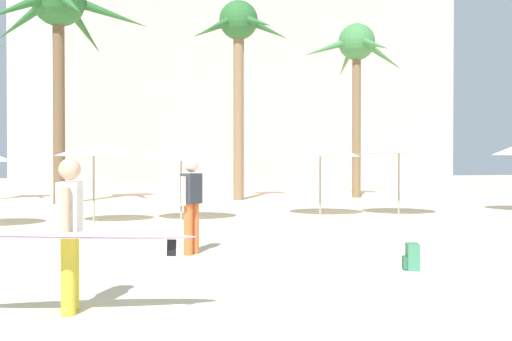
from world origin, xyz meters
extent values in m
plane|color=beige|center=(0.00, 0.00, 0.00)|extent=(120.00, 120.00, 0.00)
cube|color=beige|center=(6.11, 31.68, 6.16)|extent=(24.02, 8.99, 12.33)
cube|color=beige|center=(-4.01, 41.59, 13.56)|extent=(12.14, 11.87, 27.13)
cylinder|color=brown|center=(-5.41, 19.19, 4.14)|extent=(0.47, 0.47, 8.29)
cone|color=#2D6B33|center=(-3.33, 19.28, 7.85)|extent=(3.23, 0.62, 1.33)
cone|color=#2D6B33|center=(-4.49, 20.89, 7.51)|extent=(1.86, 2.89, 1.98)
cone|color=#2D6B33|center=(-6.96, 20.44, 7.62)|extent=(2.72, 2.31, 1.77)
cone|color=#2D6B33|center=(-6.74, 17.78, 7.52)|extent=(2.43, 2.53, 1.96)
cone|color=#2D6B33|center=(-4.82, 17.28, 7.63)|extent=(1.37, 3.11, 1.75)
cylinder|color=#896B4C|center=(2.18, 19.67, 4.02)|extent=(0.47, 0.47, 8.05)
sphere|color=#2D6B33|center=(2.18, 19.67, 8.05)|extent=(1.74, 1.74, 1.74)
cone|color=#2D6B33|center=(3.55, 19.62, 7.68)|extent=(2.03, 0.46, 1.10)
cone|color=#2D6B33|center=(2.63, 20.90, 7.54)|extent=(1.02, 1.94, 1.36)
cone|color=#2D6B33|center=(1.08, 20.54, 7.77)|extent=(1.84, 1.57, 0.92)
cone|color=#2D6B33|center=(1.12, 18.86, 7.60)|extent=(1.80, 1.50, 1.24)
cone|color=#2D6B33|center=(2.73, 18.41, 7.70)|extent=(1.16, 2.01, 1.06)
cylinder|color=brown|center=(8.04, 19.96, 3.73)|extent=(0.41, 0.41, 7.45)
sphere|color=#428447|center=(8.04, 19.96, 7.45)|extent=(1.74, 1.74, 1.74)
cone|color=#428447|center=(9.55, 20.15, 6.86)|extent=(2.39, 0.67, 1.52)
cone|color=#428447|center=(8.16, 21.46, 6.82)|extent=(0.57, 2.35, 1.59)
cone|color=#428447|center=(6.44, 19.88, 7.04)|extent=(2.48, 0.51, 1.19)
cone|color=#428447|center=(8.18, 18.37, 7.02)|extent=(0.59, 2.48, 1.22)
cylinder|color=gray|center=(3.06, 11.77, 1.18)|extent=(0.06, 0.06, 2.36)
cone|color=white|center=(3.06, 11.77, 2.11)|extent=(2.53, 2.53, 0.50)
cylinder|color=gray|center=(-3.84, 11.19, 1.12)|extent=(0.06, 0.06, 2.24)
cone|color=white|center=(-3.84, 11.19, 2.05)|extent=(2.10, 2.10, 0.38)
cylinder|color=gray|center=(-1.39, 11.44, 1.12)|extent=(0.06, 0.06, 2.25)
cone|color=white|center=(-1.39, 11.44, 1.98)|extent=(2.47, 2.47, 0.52)
cylinder|color=gray|center=(5.53, 11.26, 1.20)|extent=(0.06, 0.06, 2.40)
cone|color=beige|center=(5.53, 11.26, 2.18)|extent=(2.53, 2.53, 0.43)
cube|color=white|center=(1.76, 2.56, 0.01)|extent=(1.99, 1.54, 0.01)
cube|color=#397B56|center=(1.13, 2.78, 0.21)|extent=(0.27, 0.34, 0.42)
cube|color=#2E6245|center=(1.02, 2.82, 0.13)|extent=(0.13, 0.22, 0.18)
cylinder|color=gold|center=(-3.83, 1.43, 0.44)|extent=(0.18, 0.18, 0.88)
cylinder|color=gold|center=(-3.81, 1.63, 0.44)|extent=(0.18, 0.18, 0.88)
cube|color=white|center=(-3.82, 1.53, 1.17)|extent=(0.27, 0.42, 0.57)
sphere|color=#D1A889|center=(-3.82, 1.53, 1.60)|extent=(0.27, 0.27, 0.24)
cylinder|color=#D1A889|center=(-3.85, 1.28, 1.13)|extent=(0.11, 0.11, 0.54)
cylinder|color=#D1A889|center=(-3.79, 1.78, 1.13)|extent=(0.11, 0.11, 0.54)
ellipsoid|color=beige|center=(-3.82, 1.23, 0.90)|extent=(2.74, 0.69, 0.14)
ellipsoid|color=#653DB9|center=(-3.82, 1.23, 0.90)|extent=(2.75, 0.71, 0.11)
cube|color=black|center=(-2.75, 1.09, 0.75)|extent=(0.11, 0.03, 0.18)
cylinder|color=orange|center=(-2.03, 5.11, 0.46)|extent=(0.23, 0.23, 0.93)
cylinder|color=orange|center=(-1.89, 5.25, 0.46)|extent=(0.23, 0.23, 0.93)
cube|color=#333842|center=(-1.96, 5.18, 1.20)|extent=(0.43, 0.44, 0.55)
sphere|color=beige|center=(-1.96, 5.18, 1.61)|extent=(0.34, 0.34, 0.24)
cylinder|color=beige|center=(-2.13, 4.99, 1.16)|extent=(0.14, 0.14, 0.52)
cylinder|color=beige|center=(-1.79, 5.36, 1.16)|extent=(0.14, 0.14, 0.52)
camera|label=1|loc=(-3.38, -5.03, 1.67)|focal=39.64mm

